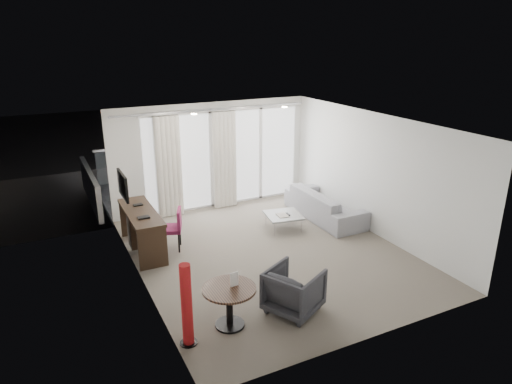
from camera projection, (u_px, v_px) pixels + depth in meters
name	position (u px, v px, depth m)	size (l,w,h in m)	color
floor	(269.00, 253.00, 9.04)	(5.00, 6.00, 0.00)	#685F53
ceiling	(271.00, 123.00, 8.19)	(5.00, 6.00, 0.00)	white
wall_left	(137.00, 213.00, 7.57)	(0.00, 6.00, 2.60)	silver
wall_right	(374.00, 174.00, 9.67)	(0.00, 6.00, 2.60)	silver
wall_front	(376.00, 257.00, 6.08)	(5.00, 0.00, 2.60)	silver
window_panel	(224.00, 158.00, 11.30)	(4.00, 0.02, 2.38)	white
window_frame	(224.00, 158.00, 11.29)	(4.10, 0.06, 2.44)	white
curtain_left	(169.00, 167.00, 10.56)	(0.60, 0.20, 2.38)	silver
curtain_right	(225.00, 160.00, 11.14)	(0.60, 0.20, 2.38)	silver
curtain_track	(214.00, 110.00, 10.63)	(4.80, 0.04, 0.04)	#B2B2B7
downlight_a	(194.00, 114.00, 9.17)	(0.12, 0.12, 0.02)	#FFE0B2
downlight_b	(285.00, 107.00, 10.05)	(0.12, 0.12, 0.02)	#FFE0B2
desk	(142.00, 231.00, 9.04)	(0.56, 1.79, 0.84)	black
tv	(123.00, 185.00, 8.80)	(0.05, 0.80, 0.50)	black
desk_chair	(170.00, 229.00, 9.09)	(0.46, 0.44, 0.85)	maroon
round_table	(229.00, 307.00, 6.70)	(0.79, 0.79, 0.64)	#3C2518
menu_card	(234.00, 281.00, 6.62)	(0.12, 0.02, 0.22)	white
red_lamp	(187.00, 305.00, 6.20)	(0.25, 0.25, 1.24)	#A51417
tub_armchair	(294.00, 290.00, 7.06)	(0.76, 0.78, 0.71)	#2E2F34
coffee_table	(283.00, 221.00, 10.14)	(0.75, 0.75, 0.34)	gray
remote	(288.00, 214.00, 10.06)	(0.05, 0.17, 0.02)	black
magazine	(282.00, 215.00, 10.01)	(0.21, 0.27, 0.02)	gray
sofa	(325.00, 204.00, 10.70)	(2.27, 0.89, 0.66)	gray
terrace_slab	(205.00, 189.00, 13.00)	(5.60, 3.00, 0.12)	#4D4D50
rattan_chair_a	(218.00, 172.00, 12.83)	(0.60, 0.60, 0.87)	brown
rattan_chair_b	(269.00, 165.00, 13.80)	(0.51, 0.51, 0.75)	brown
rattan_table	(234.00, 173.00, 13.43)	(0.46, 0.46, 0.46)	brown
balustrade	(188.00, 158.00, 14.04)	(5.50, 0.06, 1.05)	#B2B2B7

